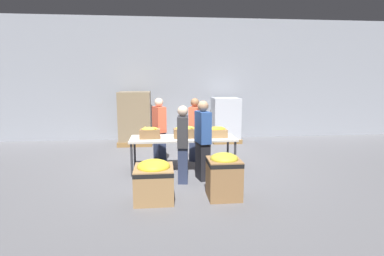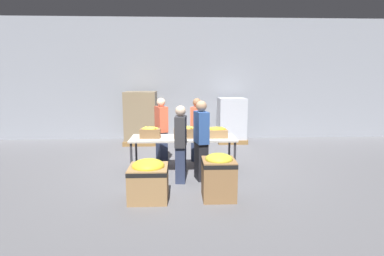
% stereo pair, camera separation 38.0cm
% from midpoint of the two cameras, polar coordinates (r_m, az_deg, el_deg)
% --- Properties ---
extents(ground_plane, '(30.00, 30.00, 0.00)m').
position_cam_midpoint_polar(ground_plane, '(6.78, -0.05, -7.96)').
color(ground_plane, slate).
extents(wall_back, '(16.00, 0.08, 4.00)m').
position_cam_midpoint_polar(wall_back, '(10.17, -0.91, 9.23)').
color(wall_back, '#9399A3').
rests_on(wall_back, ground_plane).
extents(sorting_table, '(2.30, 0.83, 0.74)m').
position_cam_midpoint_polar(sorting_table, '(6.60, -0.05, -2.22)').
color(sorting_table, beige).
rests_on(sorting_table, ground_plane).
extents(banana_box_0, '(0.43, 0.27, 0.25)m').
position_cam_midpoint_polar(banana_box_0, '(6.56, -6.32, -0.80)').
color(banana_box_0, olive).
rests_on(banana_box_0, sorting_table).
extents(banana_box_1, '(0.49, 0.28, 0.26)m').
position_cam_midpoint_polar(banana_box_1, '(6.53, 0.37, -0.72)').
color(banana_box_1, olive).
rests_on(banana_box_1, sorting_table).
extents(banana_box_2, '(0.45, 0.29, 0.24)m').
position_cam_midpoint_polar(banana_box_2, '(6.61, 6.40, -0.78)').
color(banana_box_2, '#A37A4C').
rests_on(banana_box_2, sorting_table).
extents(volunteer_0, '(0.35, 0.47, 1.56)m').
position_cam_midpoint_polar(volunteer_0, '(7.35, -4.37, -0.39)').
color(volunteer_0, '#2D3856').
rests_on(volunteer_0, ground_plane).
extents(volunteer_1, '(0.30, 0.46, 1.60)m').
position_cam_midpoint_polar(volunteer_1, '(5.97, 3.59, -2.49)').
color(volunteer_1, black).
rests_on(volunteer_1, ground_plane).
extents(volunteer_2, '(0.34, 0.46, 1.55)m').
position_cam_midpoint_polar(volunteer_2, '(7.40, 2.42, -0.35)').
color(volunteer_2, '#2D3856').
rests_on(volunteer_2, ground_plane).
extents(volunteer_3, '(0.24, 0.42, 1.51)m').
position_cam_midpoint_polar(volunteer_3, '(5.83, -0.29, -3.17)').
color(volunteer_3, '#2D3856').
rests_on(volunteer_3, ground_plane).
extents(donation_bin_0, '(0.65, 0.65, 0.70)m').
position_cam_midpoint_polar(donation_bin_0, '(5.10, -6.15, -9.54)').
color(donation_bin_0, '#A37A4C').
rests_on(donation_bin_0, ground_plane).
extents(donation_bin_1, '(0.55, 0.55, 0.78)m').
position_cam_midpoint_polar(donation_bin_1, '(5.15, 7.24, -8.82)').
color(donation_bin_1, olive).
rests_on(donation_bin_1, ground_plane).
extents(pallet_stack_0, '(0.91, 0.91, 1.42)m').
position_cam_midpoint_polar(pallet_stack_0, '(9.70, 8.65, 1.42)').
color(pallet_stack_0, olive).
rests_on(pallet_stack_0, ground_plane).
extents(pallet_stack_1, '(1.04, 1.04, 1.63)m').
position_cam_midpoint_polar(pallet_stack_1, '(9.50, -8.52, 1.89)').
color(pallet_stack_1, olive).
rests_on(pallet_stack_1, ground_plane).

